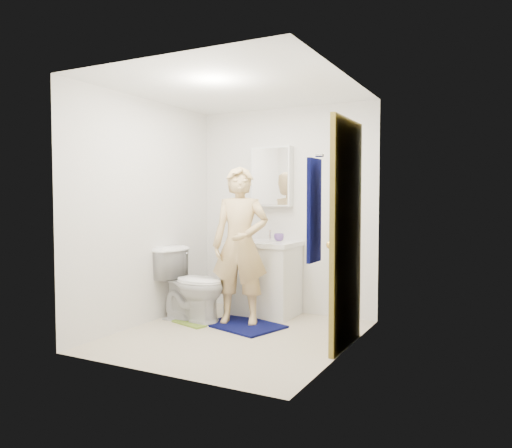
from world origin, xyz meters
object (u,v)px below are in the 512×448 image
(towel, at_px, (314,211))
(medicine_cabinet, at_px, (272,177))
(vanity_cabinet, at_px, (263,280))
(toothbrush_cup, at_px, (279,237))
(soap_dispenser, at_px, (238,232))
(toilet, at_px, (192,284))
(man, at_px, (240,245))

(towel, bearing_deg, medicine_cabinet, 124.61)
(vanity_cabinet, relative_size, toothbrush_cup, 7.04)
(towel, xyz_separation_m, soap_dispenser, (-1.48, 1.43, -0.30))
(vanity_cabinet, bearing_deg, toilet, -131.41)
(towel, distance_m, toilet, 2.11)
(towel, distance_m, soap_dispenser, 2.08)
(medicine_cabinet, height_order, man, medicine_cabinet)
(toothbrush_cup, bearing_deg, vanity_cabinet, -148.12)
(toothbrush_cup, bearing_deg, toilet, -134.32)
(toothbrush_cup, bearing_deg, soap_dispenser, -162.06)
(towel, bearing_deg, vanity_cabinet, 128.47)
(toilet, relative_size, soap_dispenser, 3.86)
(toilet, xyz_separation_m, soap_dispenser, (0.26, 0.58, 0.55))
(vanity_cabinet, height_order, toothbrush_cup, toothbrush_cup)
(toilet, bearing_deg, toothbrush_cup, -38.59)
(vanity_cabinet, xyz_separation_m, toothbrush_cup, (0.15, 0.09, 0.49))
(toothbrush_cup, bearing_deg, towel, -56.94)
(vanity_cabinet, distance_m, towel, 2.08)
(towel, relative_size, toothbrush_cup, 7.04)
(vanity_cabinet, bearing_deg, soap_dispenser, -170.20)
(soap_dispenser, bearing_deg, towel, -44.08)
(toilet, xyz_separation_m, man, (0.54, 0.12, 0.45))
(medicine_cabinet, relative_size, toothbrush_cup, 6.16)
(vanity_cabinet, xyz_separation_m, man, (-0.02, -0.51, 0.45))
(toilet, bearing_deg, soap_dispenser, -18.18)
(soap_dispenser, bearing_deg, vanity_cabinet, 9.80)
(toilet, bearing_deg, medicine_cabinet, -27.30)
(towel, distance_m, toothbrush_cup, 1.92)
(vanity_cabinet, height_order, toilet, toilet)
(towel, xyz_separation_m, man, (-1.20, 0.97, -0.40))
(toothbrush_cup, height_order, man, man)
(towel, bearing_deg, man, 140.94)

